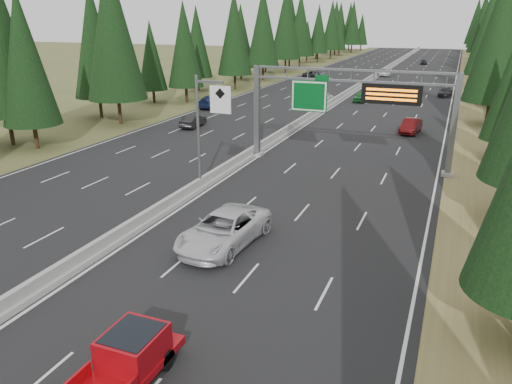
% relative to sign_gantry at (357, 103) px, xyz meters
% --- Properties ---
extents(road, '(32.00, 260.00, 0.08)m').
position_rel_sign_gantry_xyz_m(road, '(-8.92, 45.12, -5.23)').
color(road, black).
rests_on(road, ground).
extents(shoulder_right, '(3.60, 260.00, 0.06)m').
position_rel_sign_gantry_xyz_m(shoulder_right, '(8.88, 45.12, -5.24)').
color(shoulder_right, olive).
rests_on(shoulder_right, ground).
extents(shoulder_left, '(3.60, 260.00, 0.06)m').
position_rel_sign_gantry_xyz_m(shoulder_left, '(-26.72, 45.12, -5.24)').
color(shoulder_left, '#4B5327').
rests_on(shoulder_left, ground).
extents(median_barrier, '(0.70, 260.00, 0.85)m').
position_rel_sign_gantry_xyz_m(median_barrier, '(-8.92, 45.12, -4.85)').
color(median_barrier, gray).
rests_on(median_barrier, road).
extents(sign_gantry, '(16.75, 0.98, 7.80)m').
position_rel_sign_gantry_xyz_m(sign_gantry, '(0.00, 0.00, 0.00)').
color(sign_gantry, slate).
rests_on(sign_gantry, road).
extents(hov_sign_pole, '(2.80, 0.50, 8.00)m').
position_rel_sign_gantry_xyz_m(hov_sign_pole, '(-8.33, -9.92, -0.54)').
color(hov_sign_pole, slate).
rests_on(hov_sign_pole, road).
extents(tree_row_right, '(12.02, 243.17, 18.65)m').
position_rel_sign_gantry_xyz_m(tree_row_right, '(13.08, 48.63, 4.20)').
color(tree_row_right, black).
rests_on(tree_row_right, ground).
extents(tree_row_left, '(11.99, 240.91, 18.66)m').
position_rel_sign_gantry_xyz_m(tree_row_left, '(-30.89, 34.50, 4.32)').
color(tree_row_left, black).
rests_on(tree_row_left, ground).
extents(silver_minivan, '(3.59, 6.76, 1.81)m').
position_rel_sign_gantry_xyz_m(silver_minivan, '(-3.43, -17.53, -4.28)').
color(silver_minivan, silver).
rests_on(silver_minivan, road).
extents(red_pickup, '(1.88, 5.26, 1.72)m').
position_rel_sign_gantry_xyz_m(red_pickup, '(-1.80, -28.46, -4.24)').
color(red_pickup, black).
rests_on(red_pickup, road).
extents(car_ahead_green, '(1.77, 4.37, 1.49)m').
position_rel_sign_gantry_xyz_m(car_ahead_green, '(-5.71, 33.90, -4.44)').
color(car_ahead_green, '#166324').
rests_on(car_ahead_green, road).
extents(car_ahead_dkred, '(2.07, 4.73, 1.51)m').
position_rel_sign_gantry_xyz_m(car_ahead_dkred, '(3.11, 14.87, -4.43)').
color(car_ahead_dkred, '#4C0A0C').
rests_on(car_ahead_dkred, road).
extents(car_ahead_dkgrey, '(2.10, 4.62, 1.31)m').
position_rel_sign_gantry_xyz_m(car_ahead_dkgrey, '(5.46, 43.71, -4.53)').
color(car_ahead_dkgrey, black).
rests_on(car_ahead_dkgrey, road).
extents(car_ahead_white, '(2.84, 5.65, 1.53)m').
position_rel_sign_gantry_xyz_m(car_ahead_white, '(-7.42, 69.78, -4.42)').
color(car_ahead_white, silver).
rests_on(car_ahead_white, road).
extents(car_ahead_far, '(1.86, 3.95, 1.31)m').
position_rel_sign_gantry_xyz_m(car_ahead_far, '(-1.96, 101.17, -4.53)').
color(car_ahead_far, black).
rests_on(car_ahead_far, road).
extents(car_onc_near, '(1.80, 4.36, 1.41)m').
position_rel_sign_gantry_xyz_m(car_onc_near, '(-19.73, 8.89, -4.49)').
color(car_onc_near, black).
rests_on(car_onc_near, road).
extents(car_onc_blue, '(2.52, 5.76, 1.65)m').
position_rel_sign_gantry_xyz_m(car_onc_blue, '(-23.42, 21.24, -4.37)').
color(car_onc_blue, navy).
rests_on(car_onc_blue, road).
extents(car_onc_white, '(2.03, 4.83, 1.63)m').
position_rel_sign_gantry_xyz_m(car_onc_white, '(-10.42, 30.57, -4.37)').
color(car_onc_white, white).
rests_on(car_onc_white, road).
extents(car_onc_far, '(3.13, 6.07, 1.64)m').
position_rel_sign_gantry_xyz_m(car_onc_far, '(-20.32, 58.79, -4.37)').
color(car_onc_far, black).
rests_on(car_onc_far, road).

